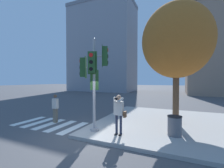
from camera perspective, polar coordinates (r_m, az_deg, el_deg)
ground_plane at (r=7.32m, az=-10.56°, el=-18.99°), size 160.00×160.00×0.00m
sidewalk_corner at (r=9.49m, az=21.32°, el=-13.82°), size 8.00×8.00×0.15m
crosswalk_stripes at (r=9.73m, az=-22.64°, el=-13.90°), size 3.94×2.24×0.01m
traffic_signal_pole at (r=7.16m, az=-6.98°, el=4.37°), size 1.28×1.30×4.39m
person_photographer at (r=6.69m, az=2.65°, el=-10.17°), size 0.58×0.54×1.76m
pedestrian_distant at (r=9.76m, az=-20.80°, el=-8.41°), size 0.34×0.20×1.70m
street_tree at (r=9.20m, az=23.32°, el=14.76°), size 3.71×3.71×6.60m
fire_hydrant at (r=9.30m, az=1.77°, el=-11.34°), size 0.16×0.22×0.71m
trash_bin at (r=7.25m, az=22.74°, el=-14.45°), size 0.60×0.60×0.86m
building_left at (r=38.14m, az=-3.57°, el=13.45°), size 15.54×8.91×21.09m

